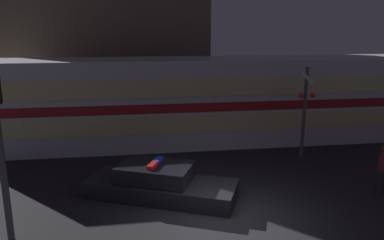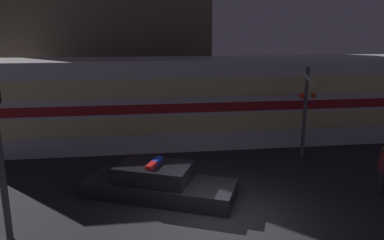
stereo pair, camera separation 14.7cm
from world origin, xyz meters
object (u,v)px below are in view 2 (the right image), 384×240
crossing_signal_near (305,108)px  police_car (159,184)px  train (214,100)px  pedestrian (382,169)px

crossing_signal_near → police_car: bearing=-154.3°
train → pedestrian: train is taller
pedestrian → police_car: bearing=173.5°
pedestrian → crossing_signal_near: 4.18m
train → crossing_signal_near: size_ratio=5.59×
train → police_car: 6.83m
police_car → pedestrian: 7.35m
police_car → crossing_signal_near: bearing=49.6°
pedestrian → crossing_signal_near: (-1.00, 3.86, 1.27)m
police_car → pedestrian: pedestrian is taller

